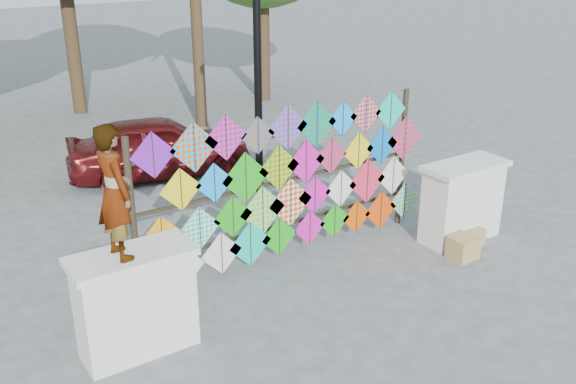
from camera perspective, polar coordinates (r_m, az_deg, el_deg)
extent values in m
plane|color=gray|center=(9.22, 2.46, -7.74)|extent=(80.00, 80.00, 0.00)
cube|color=silver|center=(7.67, -13.34, -9.81)|extent=(1.30, 0.55, 1.20)
cube|color=silver|center=(7.36, -13.78, -5.57)|extent=(1.40, 0.65, 0.08)
cube|color=silver|center=(10.50, 15.19, -1.02)|extent=(1.30, 0.55, 1.20)
cube|color=silver|center=(10.28, 15.54, 2.26)|extent=(1.40, 0.65, 0.08)
cylinder|color=black|center=(8.37, -13.60, -2.76)|extent=(0.09, 0.09, 2.30)
cylinder|color=black|center=(10.67, 10.07, 2.96)|extent=(0.09, 0.09, 2.30)
cube|color=black|center=(9.55, -0.31, -2.89)|extent=(4.60, 0.04, 0.04)
cube|color=black|center=(9.27, -0.32, 1.03)|extent=(4.60, 0.04, 0.04)
cube|color=black|center=(9.05, -0.32, 5.17)|extent=(4.60, 0.04, 0.04)
cube|color=purple|center=(8.10, -11.91, 3.22)|extent=(0.62, 0.01, 0.62)
cube|color=black|center=(8.09, -11.88, 3.20)|extent=(0.01, 0.01, 0.61)
cube|color=#D74A06|center=(8.31, -8.34, 3.96)|extent=(0.69, 0.01, 0.69)
cube|color=black|center=(8.30, -8.30, 3.94)|extent=(0.01, 0.01, 0.68)
cube|color=purple|center=(8.49, -5.55, 4.84)|extent=(0.64, 0.01, 0.64)
cube|color=black|center=(8.48, -5.51, 4.82)|extent=(0.01, 0.01, 0.63)
cube|color=#D74A06|center=(8.74, -2.69, 5.04)|extent=(0.54, 0.01, 0.54)
cube|color=black|center=(8.73, -2.65, 5.02)|extent=(0.01, 0.01, 0.53)
cube|color=blue|center=(8.98, -0.02, 5.76)|extent=(0.66, 0.01, 0.66)
cube|color=black|center=(8.97, 0.03, 5.75)|extent=(0.01, 0.01, 0.65)
cube|color=#18A714|center=(9.26, 2.58, 6.04)|extent=(0.70, 0.01, 0.70)
cube|color=black|center=(9.25, 2.62, 6.02)|extent=(0.01, 0.01, 0.69)
cube|color=#0B97FE|center=(9.54, 4.89, 6.50)|extent=(0.54, 0.01, 0.54)
cube|color=black|center=(9.53, 4.93, 6.48)|extent=(0.01, 0.01, 0.53)
cube|color=#FF970A|center=(9.81, 6.93, 6.90)|extent=(0.61, 0.01, 0.61)
cube|color=black|center=(9.80, 6.97, 6.89)|extent=(0.01, 0.01, 0.60)
cube|color=#0CC5A5|center=(10.14, 9.09, 7.15)|extent=(0.62, 0.01, 0.62)
cube|color=black|center=(10.13, 9.14, 7.14)|extent=(0.01, 0.01, 0.61)
cube|color=yellow|center=(8.36, -9.51, 0.21)|extent=(0.59, 0.01, 0.59)
cube|color=black|center=(8.35, -9.47, 0.19)|extent=(0.01, 0.01, 0.58)
cube|color=#0B97FE|center=(8.56, -6.55, 0.80)|extent=(0.57, 0.01, 0.57)
cube|color=black|center=(8.55, -6.51, 0.78)|extent=(0.01, 0.01, 0.55)
cube|color=#18A714|center=(8.78, -3.78, 1.26)|extent=(0.74, 0.01, 0.74)
cube|color=black|center=(8.77, -3.74, 1.24)|extent=(0.01, 0.01, 0.73)
cube|color=#18A714|center=(9.03, -0.80, 2.18)|extent=(0.68, 0.01, 0.68)
cube|color=black|center=(9.02, -0.75, 2.16)|extent=(0.01, 0.01, 0.67)
cube|color=#D4139F|center=(9.27, 1.60, 2.67)|extent=(0.66, 0.01, 0.66)
cube|color=black|center=(9.26, 1.64, 2.65)|extent=(0.01, 0.01, 0.65)
cube|color=purple|center=(9.53, 3.87, 3.22)|extent=(0.57, 0.01, 0.57)
cube|color=black|center=(9.52, 3.91, 3.20)|extent=(0.01, 0.01, 0.56)
cube|color=yellow|center=(9.84, 6.28, 3.64)|extent=(0.59, 0.01, 0.59)
cube|color=black|center=(9.84, 6.32, 3.63)|extent=(0.01, 0.01, 0.58)
cube|color=blue|center=(10.14, 8.35, 4.13)|extent=(0.63, 0.01, 0.63)
cube|color=black|center=(10.13, 8.40, 4.11)|extent=(0.01, 0.01, 0.62)
cube|color=#D74A06|center=(10.45, 10.33, 4.69)|extent=(0.74, 0.01, 0.74)
cube|color=black|center=(10.44, 10.38, 4.67)|extent=(0.01, 0.01, 0.73)
cube|color=#FF970A|center=(8.44, -11.14, -3.96)|extent=(0.60, 0.01, 0.60)
cube|color=black|center=(8.43, -11.11, -3.99)|extent=(0.01, 0.01, 0.59)
cube|color=silver|center=(8.64, -7.85, -3.20)|extent=(0.62, 0.01, 0.62)
cube|color=black|center=(8.63, -7.82, -3.23)|extent=(0.01, 0.01, 0.61)
cube|color=#18A714|center=(8.83, -4.91, -2.21)|extent=(0.61, 0.01, 0.61)
cube|color=black|center=(8.82, -4.88, -2.24)|extent=(0.01, 0.01, 0.60)
cube|color=#0CC5A5|center=(9.05, -2.27, -1.65)|extent=(0.75, 0.01, 0.75)
cube|color=black|center=(9.04, -2.23, -1.67)|extent=(0.01, 0.01, 0.73)
cube|color=#DC4109|center=(9.28, 0.22, -0.93)|extent=(0.75, 0.01, 0.75)
cube|color=black|center=(9.28, 0.27, -0.95)|extent=(0.01, 0.01, 0.74)
cube|color=#D4139F|center=(9.51, 2.39, -0.25)|extent=(0.60, 0.01, 0.60)
cube|color=black|center=(9.50, 2.43, -0.27)|extent=(0.01, 0.01, 0.59)
cube|color=silver|center=(9.79, 4.72, 0.31)|extent=(0.60, 0.01, 0.60)
cube|color=black|center=(9.78, 4.76, 0.29)|extent=(0.01, 0.01, 0.59)
cube|color=#DC4109|center=(10.09, 7.05, 0.96)|extent=(0.73, 0.01, 0.73)
cube|color=black|center=(10.08, 7.09, 0.94)|extent=(0.01, 0.01, 0.72)
cube|color=silver|center=(10.44, 9.31, 1.45)|extent=(0.66, 0.01, 0.66)
cube|color=black|center=(10.43, 9.35, 1.43)|extent=(0.01, 0.01, 0.65)
cube|color=silver|center=(8.74, -9.03, -6.58)|extent=(0.55, 0.01, 0.55)
cube|color=black|center=(8.73, -8.99, -6.61)|extent=(0.01, 0.01, 0.54)
cube|color=silver|center=(8.92, -5.93, -5.44)|extent=(0.64, 0.01, 0.64)
cube|color=black|center=(8.91, -5.89, -5.47)|extent=(0.01, 0.01, 0.63)
cube|color=#0CC5A5|center=(9.11, -3.37, -4.66)|extent=(0.69, 0.01, 0.69)
cube|color=black|center=(9.10, -3.33, -4.69)|extent=(0.01, 0.01, 0.68)
cube|color=#18A714|center=(9.34, -0.78, -3.99)|extent=(0.61, 0.01, 0.61)
cube|color=black|center=(9.33, -0.74, -4.02)|extent=(0.01, 0.01, 0.60)
cube|color=#D4139F|center=(9.61, 1.94, -3.18)|extent=(0.56, 0.01, 0.56)
cube|color=black|center=(9.60, 1.98, -3.21)|extent=(0.01, 0.01, 0.55)
cube|color=#18A714|center=(9.87, 4.16, -2.54)|extent=(0.57, 0.01, 0.57)
cube|color=black|center=(9.86, 4.20, -2.56)|extent=(0.01, 0.01, 0.56)
cube|color=#D74A06|center=(10.14, 6.10, -2.20)|extent=(0.56, 0.01, 0.56)
cube|color=black|center=(10.13, 6.14, -2.22)|extent=(0.01, 0.01, 0.55)
cube|color=#DC4109|center=(10.45, 8.23, -1.61)|extent=(0.66, 0.01, 0.66)
cube|color=black|center=(10.44, 8.27, -1.63)|extent=(0.01, 0.01, 0.65)
cube|color=yellow|center=(10.76, 10.30, -0.75)|extent=(0.64, 0.01, 0.64)
cube|color=black|center=(10.75, 10.35, -0.77)|extent=(0.01, 0.01, 0.63)
cylinder|color=#4E3C21|center=(18.25, -18.70, 12.98)|extent=(0.36, 0.36, 4.12)
cylinder|color=#4E3C21|center=(18.89, -2.21, 13.51)|extent=(0.36, 0.36, 3.58)
cylinder|color=#4E3C21|center=(16.13, -8.16, 15.31)|extent=(0.28, 0.28, 5.50)
imported|color=#99999E|center=(7.01, -15.19, -0.01)|extent=(0.41, 0.58, 1.51)
imported|color=#4D0D0F|center=(13.13, -11.35, 4.03)|extent=(3.84, 2.21, 1.23)
cylinder|color=black|center=(10.14, -2.66, 7.89)|extent=(0.12, 0.12, 4.20)
cube|color=#A68B50|center=(10.04, 15.28, -4.80)|extent=(0.39, 0.35, 0.35)
cube|color=#A68B50|center=(10.48, 15.89, -3.87)|extent=(0.35, 0.32, 0.29)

